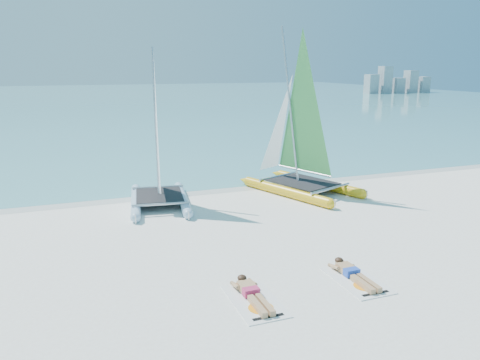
% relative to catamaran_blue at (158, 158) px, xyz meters
% --- Properties ---
extents(ground, '(140.00, 140.00, 0.00)m').
position_rel_catamaran_blue_xyz_m(ground, '(2.88, -4.19, -1.79)').
color(ground, white).
rests_on(ground, ground).
extents(sea, '(140.00, 115.00, 0.01)m').
position_rel_catamaran_blue_xyz_m(sea, '(2.88, 58.81, -1.78)').
color(sea, '#6EB8B8').
rests_on(sea, ground).
extents(wet_sand_strip, '(140.00, 1.40, 0.01)m').
position_rel_catamaran_blue_xyz_m(wet_sand_strip, '(2.88, 1.31, -1.79)').
color(wet_sand_strip, silver).
rests_on(wet_sand_strip, ground).
extents(distant_skyline, '(14.00, 2.00, 5.00)m').
position_rel_catamaran_blue_xyz_m(distant_skyline, '(56.59, 57.81, 0.15)').
color(distant_skyline, '#A8B3B8').
rests_on(distant_skyline, ground).
extents(catamaran_blue, '(2.70, 4.65, 6.00)m').
position_rel_catamaran_blue_xyz_m(catamaran_blue, '(0.00, 0.00, 0.00)').
color(catamaran_blue, '#B0D3E7').
rests_on(catamaran_blue, ground).
extents(catamaran_yellow, '(4.05, 5.59, 6.91)m').
position_rel_catamaran_blue_xyz_m(catamaran_yellow, '(5.72, 0.12, 0.39)').
color(catamaran_yellow, '#EEA419').
rests_on(catamaran_yellow, ground).
extents(towel_a, '(1.00, 1.85, 0.02)m').
position_rel_catamaran_blue_xyz_m(towel_a, '(0.55, -8.28, -1.78)').
color(towel_a, white).
rests_on(towel_a, ground).
extents(sunbather_a, '(0.37, 1.73, 0.26)m').
position_rel_catamaran_blue_xyz_m(sunbather_a, '(0.55, -8.09, -1.67)').
color(sunbather_a, tan).
rests_on(sunbather_a, towel_a).
extents(towel_b, '(1.00, 1.85, 0.02)m').
position_rel_catamaran_blue_xyz_m(towel_b, '(3.28, -8.19, -1.78)').
color(towel_b, white).
rests_on(towel_b, ground).
extents(sunbather_b, '(0.37, 1.73, 0.26)m').
position_rel_catamaran_blue_xyz_m(sunbather_b, '(3.28, -8.00, -1.67)').
color(sunbather_b, tan).
rests_on(sunbather_b, towel_b).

